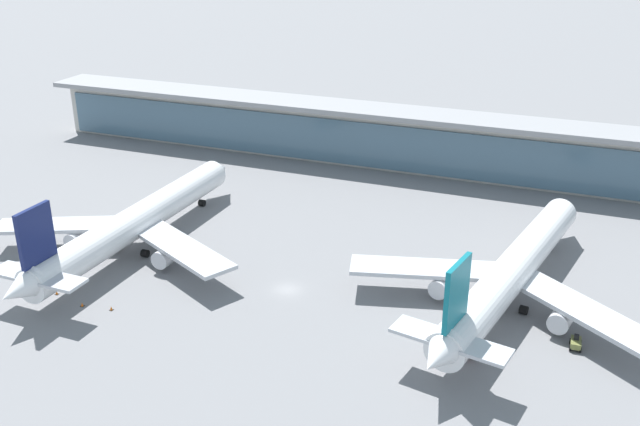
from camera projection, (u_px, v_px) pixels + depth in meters
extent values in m
plane|color=slate|center=(288.00, 290.00, 123.07)|extent=(1200.00, 1200.00, 0.00)
cylinder|color=white|center=(138.00, 220.00, 136.24)|extent=(7.20, 56.78, 5.98)
cone|color=white|center=(219.00, 170.00, 162.34)|extent=(5.97, 5.50, 5.86)
cone|color=white|center=(18.00, 290.00, 110.16)|extent=(5.52, 6.69, 5.38)
cube|color=black|center=(211.00, 171.00, 159.02)|extent=(4.53, 2.57, 0.72)
cube|color=#B7BABF|center=(66.00, 225.00, 136.79)|extent=(26.15, 16.78, 0.72)
cube|color=#B7BABF|center=(181.00, 248.00, 127.66)|extent=(25.92, 17.65, 0.72)
cylinder|color=silver|center=(78.00, 239.00, 135.99)|extent=(3.39, 4.40, 3.30)
cylinder|color=silver|center=(165.00, 256.00, 129.05)|extent=(3.39, 4.40, 3.30)
cube|color=#141E51|center=(36.00, 235.00, 111.81)|extent=(0.88, 7.23, 9.27)
cube|color=#B7BABF|center=(38.00, 276.00, 113.57)|extent=(16.58, 4.89, 0.52)
cylinder|color=black|center=(116.00, 247.00, 136.71)|extent=(1.27, 1.47, 1.44)
cylinder|color=black|center=(145.00, 253.00, 134.38)|extent=(1.27, 1.47, 1.44)
cylinder|color=black|center=(202.00, 203.00, 157.43)|extent=(1.27, 1.47, 1.44)
cylinder|color=white|center=(513.00, 270.00, 117.53)|extent=(16.72, 56.76, 5.98)
cone|color=white|center=(564.00, 209.00, 141.40)|extent=(6.78, 6.40, 5.86)
cone|color=white|center=(437.00, 357.00, 93.66)|extent=(6.54, 7.48, 5.38)
cube|color=black|center=(560.00, 210.00, 138.33)|extent=(4.87, 3.29, 0.72)
cube|color=#B7BABF|center=(427.00, 269.00, 120.26)|extent=(26.59, 13.02, 0.72)
cube|color=#B7BABF|center=(585.00, 311.00, 107.54)|extent=(24.53, 20.78, 0.72)
cylinder|color=silver|center=(442.00, 286.00, 119.07)|extent=(4.06, 4.88, 3.30)
cylinder|color=silver|center=(561.00, 319.00, 109.40)|extent=(4.06, 4.88, 3.30)
cube|color=#0F6B7A|center=(457.00, 293.00, 94.94)|extent=(2.09, 7.22, 9.27)
cube|color=#B7BABF|center=(450.00, 340.00, 96.77)|extent=(17.05, 7.61, 0.52)
cylinder|color=black|center=(484.00, 299.00, 118.69)|extent=(1.49, 1.65, 1.44)
cylinder|color=black|center=(524.00, 310.00, 115.44)|extent=(1.49, 1.65, 1.44)
cylinder|color=black|center=(549.00, 247.00, 137.07)|extent=(1.49, 1.65, 1.44)
cube|color=#B21E1E|center=(469.00, 351.00, 104.40)|extent=(3.18, 2.60, 0.90)
cube|color=black|center=(467.00, 346.00, 104.06)|extent=(0.94, 0.94, 0.70)
cylinder|color=black|center=(474.00, 350.00, 105.31)|extent=(0.93, 0.66, 0.90)
cylinder|color=black|center=(476.00, 356.00, 104.00)|extent=(0.93, 0.66, 0.90)
cylinder|color=black|center=(461.00, 351.00, 105.14)|extent=(0.93, 0.66, 0.90)
cylinder|color=black|center=(463.00, 357.00, 103.84)|extent=(0.93, 0.66, 0.90)
cube|color=olive|center=(576.00, 343.00, 106.39)|extent=(1.62, 2.86, 0.90)
cube|color=black|center=(577.00, 337.00, 106.34)|extent=(0.73, 0.73, 0.70)
cylinder|color=black|center=(580.00, 350.00, 105.50)|extent=(0.32, 0.91, 0.90)
cylinder|color=black|center=(570.00, 348.00, 105.93)|extent=(0.32, 0.91, 0.90)
cylinder|color=black|center=(581.00, 343.00, 107.21)|extent=(0.32, 0.91, 0.90)
cylinder|color=black|center=(571.00, 341.00, 107.63)|extent=(0.32, 0.91, 0.90)
cube|color=beige|center=(397.00, 140.00, 178.80)|extent=(192.37, 8.00, 14.00)
cube|color=slate|center=(393.00, 148.00, 175.39)|extent=(188.52, 0.50, 11.20)
cube|color=gray|center=(396.00, 113.00, 174.12)|extent=(196.22, 12.80, 1.20)
cone|color=orange|center=(57.00, 293.00, 121.41)|extent=(0.44, 0.44, 0.70)
cube|color=black|center=(57.00, 294.00, 121.54)|extent=(0.62, 0.62, 0.04)
cone|color=orange|center=(82.00, 304.00, 117.79)|extent=(0.44, 0.44, 0.70)
cube|color=black|center=(82.00, 306.00, 117.92)|extent=(0.62, 0.62, 0.04)
cone|color=orange|center=(111.00, 308.00, 116.64)|extent=(0.44, 0.44, 0.70)
cube|color=black|center=(111.00, 310.00, 116.77)|extent=(0.62, 0.62, 0.04)
cone|color=orange|center=(37.00, 291.00, 121.79)|extent=(0.44, 0.44, 0.70)
cube|color=black|center=(37.00, 293.00, 121.92)|extent=(0.62, 0.62, 0.04)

